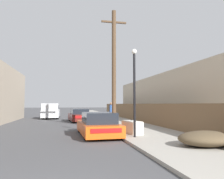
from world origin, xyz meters
TOP-DOWN VIEW (x-y plane):
  - sidewalk_curb at (5.30, 23.50)m, footprint 4.20×63.00m
  - discarded_fridge at (4.11, 8.79)m, footprint 0.84×1.66m
  - parked_sports_car_red at (2.23, 9.10)m, footprint 2.07×4.62m
  - car_parked_mid at (1.76, 19.21)m, footprint 2.16×4.48m
  - pickup_truck at (-1.34, 24.67)m, footprint 1.97×5.57m
  - utility_pole at (3.75, 11.87)m, footprint 1.80×0.29m
  - street_lamp at (3.84, 7.45)m, footprint 0.26×0.26m
  - brush_pile at (5.82, 4.62)m, footprint 2.24×1.68m
  - wooden_fence at (7.25, 17.47)m, footprint 0.08×32.11m
  - building_right_house at (12.16, 18.26)m, footprint 6.00×23.52m
  - pedestrian at (4.74, 17.68)m, footprint 0.34×0.34m

SIDE VIEW (x-z plane):
  - sidewalk_curb at x=5.30m, z-range 0.00..0.12m
  - brush_pile at x=5.82m, z-range 0.12..0.71m
  - discarded_fridge at x=4.11m, z-range 0.11..0.82m
  - parked_sports_car_red at x=2.23m, z-range -0.06..1.23m
  - car_parked_mid at x=1.76m, z-range -0.03..1.23m
  - pickup_truck at x=-1.34m, z-range -0.01..1.81m
  - wooden_fence at x=7.25m, z-range 0.12..1.79m
  - pedestrian at x=4.74m, z-range 0.15..1.95m
  - building_right_house at x=12.16m, z-range 0.00..4.66m
  - street_lamp at x=3.84m, z-range 0.49..4.91m
  - utility_pole at x=3.75m, z-range 0.24..8.54m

